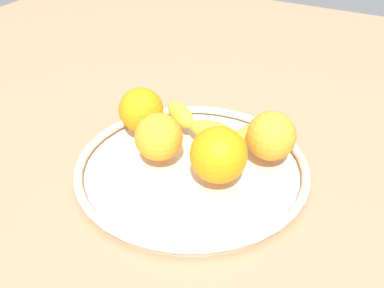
{
  "coord_description": "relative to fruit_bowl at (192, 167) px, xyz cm",
  "views": [
    {
      "loc": [
        24.32,
        -45.09,
        39.45
      ],
      "look_at": [
        0.0,
        0.0,
        4.8
      ],
      "focal_mm": 42.4,
      "sensor_mm": 36.0,
      "label": 1
    }
  ],
  "objects": [
    {
      "name": "ground_plane",
      "position": [
        0.0,
        0.0,
        -2.92
      ],
      "size": [
        167.66,
        167.66,
        4.0
      ],
      "primitive_type": "cube",
      "color": "#947957"
    },
    {
      "name": "fruit_bowl",
      "position": [
        0.0,
        0.0,
        0.0
      ],
      "size": [
        32.91,
        32.91,
        1.8
      ],
      "color": "beige",
      "rests_on": "ground_plane"
    },
    {
      "name": "banana",
      "position": [
        0.22,
        8.14,
        2.39
      ],
      "size": [
        20.46,
        8.09,
        3.01
      ],
      "rotation": [
        0.0,
        0.0,
        0.06
      ],
      "color": "yellow",
      "rests_on": "fruit_bowl"
    },
    {
      "name": "orange_center",
      "position": [
        -4.63,
        -1.15,
        4.25
      ],
      "size": [
        6.74,
        6.74,
        6.74
      ],
      "primitive_type": "sphere",
      "color": "orange",
      "rests_on": "fruit_bowl"
    },
    {
      "name": "orange_front_left",
      "position": [
        -10.88,
        3.9,
        4.3
      ],
      "size": [
        6.84,
        6.84,
        6.84
      ],
      "primitive_type": "sphere",
      "color": "orange",
      "rests_on": "fruit_bowl"
    },
    {
      "name": "orange_front_right",
      "position": [
        9.04,
        6.35,
        4.36
      ],
      "size": [
        6.95,
        6.95,
        6.95
      ],
      "primitive_type": "sphere",
      "color": "orange",
      "rests_on": "fruit_bowl"
    },
    {
      "name": "orange_back_right",
      "position": [
        4.73,
        -1.56,
        4.66
      ],
      "size": [
        7.55,
        7.55,
        7.55
      ],
      "primitive_type": "sphere",
      "color": "orange",
      "rests_on": "fruit_bowl"
    }
  ]
}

